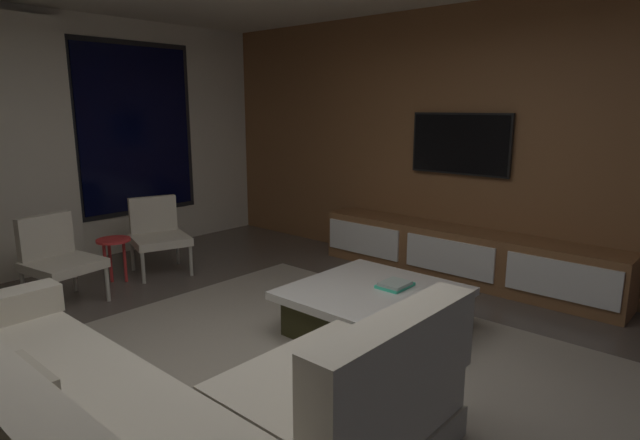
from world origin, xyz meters
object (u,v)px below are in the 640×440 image
side_stool (113,247)px  media_console (463,256)px  coffee_table (373,311)px  book_stack_on_coffee_table (395,285)px  mounted_tv (460,144)px  accent_chair_near_window (158,231)px  accent_chair_by_curtain (57,255)px  sectional_couch (141,418)px

side_stool → media_console: 3.45m
coffee_table → book_stack_on_coffee_table: (0.15, -0.09, 0.19)m
mounted_tv → book_stack_on_coffee_table: bearing=-167.6°
accent_chair_near_window → side_stool: bearing=-174.4°
media_console → book_stack_on_coffee_table: bearing=-173.5°
media_console → mounted_tv: size_ratio=2.92×
accent_chair_by_curtain → mounted_tv: mounted_tv is taller
coffee_table → accent_chair_by_curtain: size_ratio=1.49×
media_console → accent_chair_near_window: bearing=125.9°
accent_chair_near_window → media_console: bearing=-54.1°
accent_chair_by_curtain → media_console: size_ratio=0.25×
accent_chair_near_window → sectional_couch: bearing=-122.9°
mounted_tv → side_stool: bearing=137.8°
accent_chair_near_window → mounted_tv: 3.25m
sectional_couch → coffee_table: (2.00, 0.11, -0.10)m
coffee_table → side_stool: bearing=105.9°
book_stack_on_coffee_table → accent_chair_near_window: 2.75m
book_stack_on_coffee_table → accent_chair_by_curtain: accent_chair_by_curtain is taller
mounted_tv → coffee_table: bearing=-171.3°
sectional_couch → side_stool: 2.98m
coffee_table → sectional_couch: bearing=-176.9°
book_stack_on_coffee_table → mounted_tv: (1.66, 0.37, 0.97)m
side_stool → book_stack_on_coffee_table: bearing=-71.7°
sectional_couch → mounted_tv: 3.98m
sectional_couch → book_stack_on_coffee_table: bearing=0.5°
coffee_table → accent_chair_near_window: accent_chair_near_window is taller
sectional_couch → accent_chair_by_curtain: (0.70, 2.60, 0.14)m
sectional_couch → accent_chair_by_curtain: bearing=75.0°
coffee_table → accent_chair_by_curtain: (-1.31, 2.49, 0.25)m
sectional_couch → coffee_table: sectional_couch is taller
accent_chair_by_curtain → mounted_tv: 3.93m
sectional_couch → side_stool: bearing=64.9°
accent_chair_by_curtain → media_console: 3.80m
accent_chair_near_window → media_console: accent_chair_near_window is taller
media_console → mounted_tv: mounted_tv is taller
accent_chair_near_window → coffee_table: bearing=-85.2°
book_stack_on_coffee_table → side_stool: bearing=108.3°
accent_chair_near_window → mounted_tv: bearing=-49.3°
accent_chair_by_curtain → accent_chair_near_window: bearing=7.9°
coffee_table → book_stack_on_coffee_table: bearing=-30.9°
book_stack_on_coffee_table → side_stool: (-0.89, 2.68, -0.01)m
media_console → coffee_table: bearing=-177.2°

